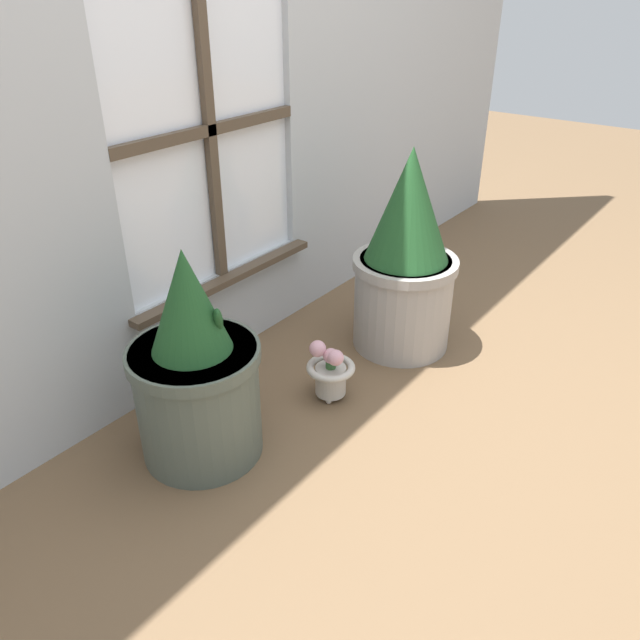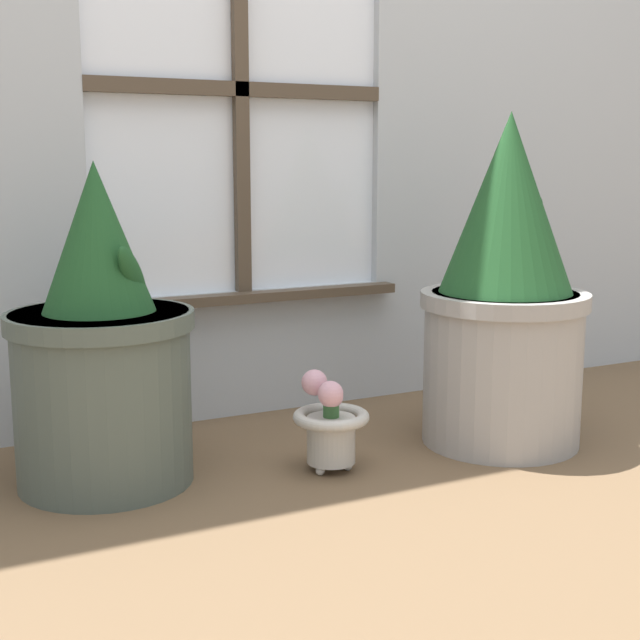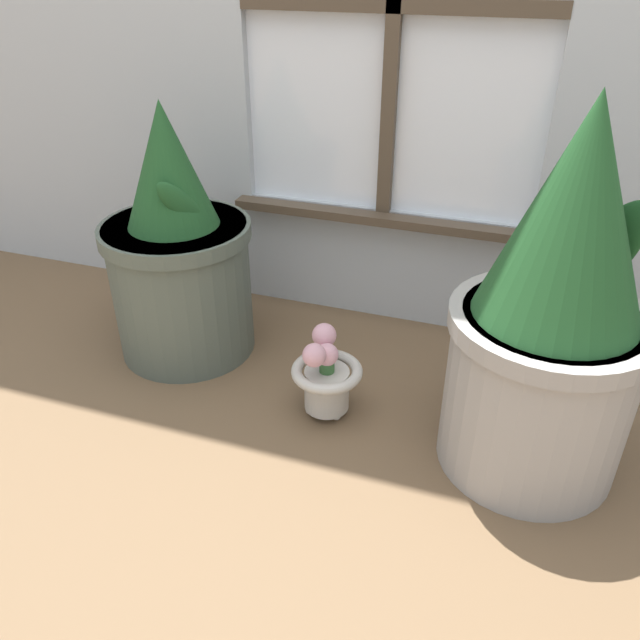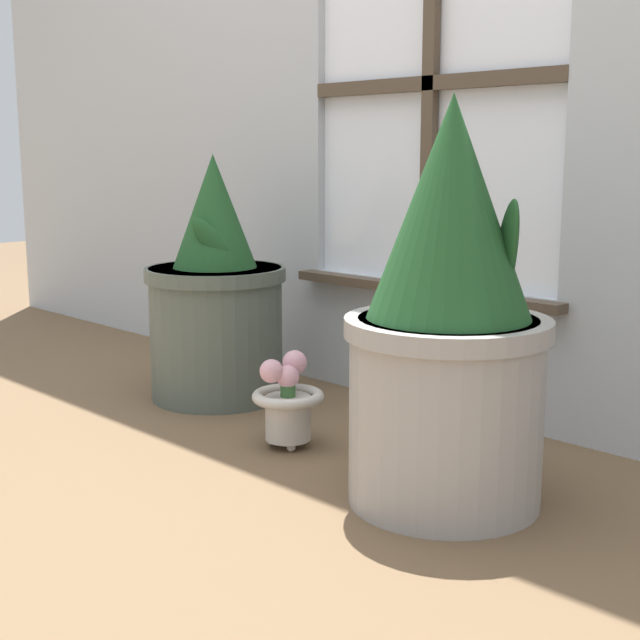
{
  "view_description": "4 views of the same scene",
  "coord_description": "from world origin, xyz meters",
  "views": [
    {
      "loc": [
        -1.4,
        -0.85,
        1.28
      ],
      "look_at": [
        0.01,
        0.22,
        0.28
      ],
      "focal_mm": 35.0,
      "sensor_mm": 36.0,
      "label": 1
    },
    {
      "loc": [
        -0.85,
        -1.46,
        0.66
      ],
      "look_at": [
        -0.01,
        0.21,
        0.32
      ],
      "focal_mm": 50.0,
      "sensor_mm": 36.0,
      "label": 2
    },
    {
      "loc": [
        0.36,
        -0.93,
        0.95
      ],
      "look_at": [
        -0.04,
        0.24,
        0.21
      ],
      "focal_mm": 35.0,
      "sensor_mm": 36.0,
      "label": 3
    },
    {
      "loc": [
        1.44,
        -1.15,
        0.66
      ],
      "look_at": [
        0.03,
        0.24,
        0.29
      ],
      "focal_mm": 50.0,
      "sensor_mm": 36.0,
      "label": 4
    }
  ],
  "objects": [
    {
      "name": "potted_plant_right",
      "position": [
        0.45,
        0.16,
        0.35
      ],
      "size": [
        0.39,
        0.39,
        0.77
      ],
      "color": "#9E9993",
      "rests_on": "ground_plane"
    },
    {
      "name": "flower_vase",
      "position": [
        -0.01,
        0.17,
        0.11
      ],
      "size": [
        0.16,
        0.16,
        0.22
      ],
      "color": "#BCB7AD",
      "rests_on": "ground_plane"
    },
    {
      "name": "potted_plant_left",
      "position": [
        -0.45,
        0.32,
        0.27
      ],
      "size": [
        0.38,
        0.38,
        0.66
      ],
      "color": "#4C564C",
      "rests_on": "ground_plane"
    },
    {
      "name": "ground_plane",
      "position": [
        0.0,
        0.0,
        0.0
      ],
      "size": [
        10.0,
        10.0,
        0.0
      ],
      "primitive_type": "plane",
      "color": "brown"
    }
  ]
}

